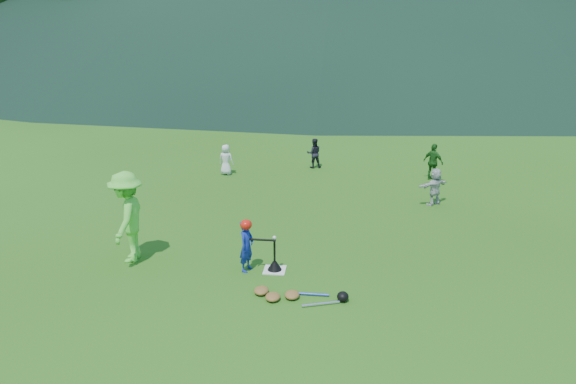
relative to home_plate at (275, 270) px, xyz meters
The scene contains 13 objects.
ground 0.01m from the home_plate, ahead, with size 120.00×120.00×0.00m, color #275313.
home_plate is the anchor object (origin of this frame).
baseball 0.73m from the home_plate, ahead, with size 0.08×0.08×0.08m, color white.
batter_child 0.79m from the home_plate, behind, with size 0.40×0.26×1.10m, color navy.
adult_coach 3.31m from the home_plate, behind, with size 1.28×0.73×1.97m, color #5FD940.
fielder_a 7.31m from the home_plate, 110.20° to the left, with size 0.49×0.32×1.00m, color silver.
fielder_b 7.99m from the home_plate, 88.02° to the left, with size 0.49×0.38×1.01m, color black.
fielder_c 8.09m from the home_plate, 59.45° to the left, with size 0.69×0.29×1.17m, color #1C571A.
fielder_d 5.98m from the home_plate, 49.96° to the left, with size 0.97×0.31×1.04m, color #BEBEBE.
batting_tee 0.12m from the home_plate, ahead, with size 0.30×0.30×0.68m.
batter_gear 1.12m from the home_plate, behind, with size 0.73×0.26×0.46m.
equipment_pile 1.23m from the home_plate, 66.85° to the right, with size 1.80×0.63×0.19m.
outfield_fence 28.01m from the home_plate, 90.00° to the left, with size 70.07×0.08×1.33m.
Camera 1 is at (1.45, -10.47, 5.19)m, focal length 35.00 mm.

